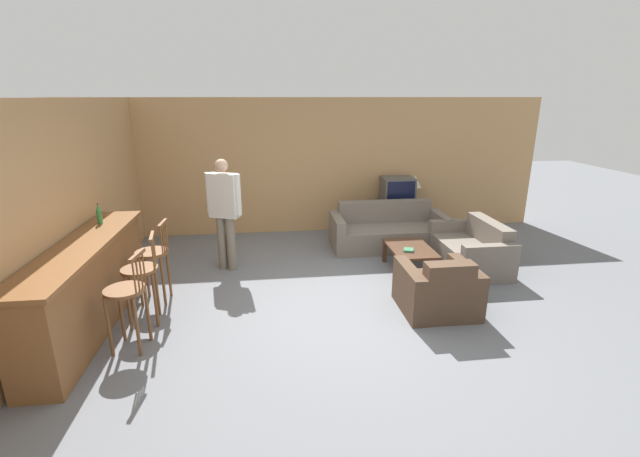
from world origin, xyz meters
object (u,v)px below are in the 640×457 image
object	(u,v)px
tv_unit	(396,217)
tv	(397,190)
bar_chair_near	(127,297)
bar_chair_mid	(142,276)
book_on_table	(409,250)
bar_chair_far	(154,258)
couch_far	(388,232)
bottle	(99,214)
person_by_window	(224,209)
armchair_near	(438,290)
coffee_table	(410,251)
loveseat_right	(471,250)
table_lamp	(415,182)

from	to	relation	value
tv_unit	tv	size ratio (longest dim) A/B	1.62
bar_chair_near	bar_chair_mid	size ratio (longest dim) A/B	1.00
tv	book_on_table	distance (m)	2.22
bar_chair_far	bar_chair_mid	bearing A→B (deg)	-90.02
couch_far	bottle	distance (m)	4.64
bar_chair_far	person_by_window	distance (m)	1.37
bar_chair_near	bar_chair_far	bearing A→B (deg)	89.99
armchair_near	coffee_table	xyz separation A→B (m)	(0.07, 1.29, 0.06)
bar_chair_far	coffee_table	distance (m)	3.70
bar_chair_near	loveseat_right	size ratio (longest dim) A/B	0.76
bar_chair_far	loveseat_right	distance (m)	4.74
book_on_table	tv	bearing A→B (deg)	77.97
tv	armchair_near	bearing A→B (deg)	-97.71
loveseat_right	book_on_table	xyz separation A→B (m)	(-1.12, -0.22, 0.14)
couch_far	bottle	world-z (taller)	bottle
couch_far	coffee_table	xyz separation A→B (m)	(0.02, -1.19, 0.06)
loveseat_right	tv_unit	world-z (taller)	loveseat_right
bar_chair_mid	tv	size ratio (longest dim) A/B	1.80
couch_far	person_by_window	distance (m)	2.97
loveseat_right	person_by_window	size ratio (longest dim) A/B	0.83
loveseat_right	bar_chair_near	bearing A→B (deg)	-159.41
bar_chair_near	bar_chair_far	world-z (taller)	same
couch_far	armchair_near	bearing A→B (deg)	-91.16
tv_unit	table_lamp	bearing A→B (deg)	0.00
bar_chair_far	tv_unit	bearing A→B (deg)	32.19
table_lamp	person_by_window	distance (m)	3.84
bar_chair_mid	bar_chair_far	bearing A→B (deg)	89.98
coffee_table	tv	xyz separation A→B (m)	(0.38, 1.98, 0.53)
tv	table_lamp	xyz separation A→B (m)	(0.35, 0.00, 0.14)
bar_chair_mid	bottle	bearing A→B (deg)	130.18
bar_chair_far	armchair_near	bearing A→B (deg)	-11.64
book_on_table	coffee_table	bearing A→B (deg)	62.57
couch_far	tv_unit	world-z (taller)	couch_far
tv	table_lamp	size ratio (longest dim) A/B	1.17
tv_unit	table_lamp	distance (m)	0.78
bar_chair_far	loveseat_right	size ratio (longest dim) A/B	0.76
bar_chair_mid	couch_far	size ratio (longest dim) A/B	0.54
coffee_table	book_on_table	distance (m)	0.18
bottle	table_lamp	distance (m)	5.54
bar_chair_mid	coffee_table	size ratio (longest dim) A/B	1.14
book_on_table	bar_chair_mid	bearing A→B (deg)	-164.79
coffee_table	tv	bearing A→B (deg)	79.24
loveseat_right	bottle	distance (m)	5.44
bottle	table_lamp	world-z (taller)	bottle
bar_chair_near	person_by_window	size ratio (longest dim) A/B	0.63
bar_chair_near	coffee_table	xyz separation A→B (m)	(3.65, 1.69, -0.26)
bar_chair_far	couch_far	bearing A→B (deg)	25.59
loveseat_right	tv_unit	xyz separation A→B (m)	(-0.66, 1.91, 0.04)
bar_chair_mid	tv_unit	bearing A→B (deg)	37.62
bar_chair_mid	person_by_window	world-z (taller)	person_by_window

